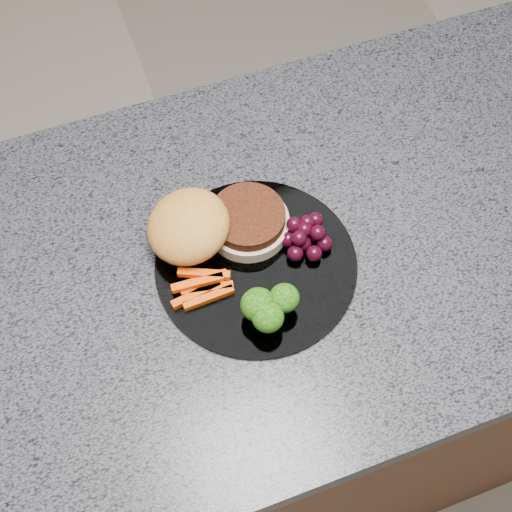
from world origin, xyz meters
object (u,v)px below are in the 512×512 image
(island_cabinet, at_px, (293,365))
(burger, at_px, (210,226))
(grape_bunch, at_px, (306,235))
(plate, at_px, (256,265))

(island_cabinet, bearing_deg, burger, 161.08)
(island_cabinet, height_order, burger, burger)
(island_cabinet, distance_m, grape_bunch, 0.49)
(island_cabinet, distance_m, burger, 0.52)
(burger, bearing_deg, plate, -53.73)
(grape_bunch, bearing_deg, island_cabinet, 46.09)
(island_cabinet, relative_size, grape_bunch, 17.83)
(island_cabinet, relative_size, burger, 6.39)
(burger, bearing_deg, grape_bunch, -22.84)
(grape_bunch, bearing_deg, plate, -173.41)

